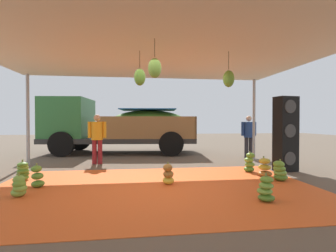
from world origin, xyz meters
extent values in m
plane|color=brown|center=(0.00, 3.00, 0.00)|extent=(40.00, 40.00, 0.00)
cube|color=#E05B23|center=(0.00, 0.00, 0.01)|extent=(6.77, 4.34, 0.01)
cylinder|color=#9EA0A5|center=(-3.80, 3.30, 1.45)|extent=(0.10, 0.10, 2.90)
cylinder|color=#9EA0A5|center=(3.80, 3.30, 1.45)|extent=(0.10, 0.10, 2.90)
cube|color=beige|center=(0.00, 0.00, 2.93)|extent=(8.00, 7.00, 0.06)
cylinder|color=#4C422D|center=(-0.31, 0.21, 2.72)|extent=(0.01, 0.01, 0.36)
ellipsoid|color=#518428|center=(-0.31, 0.21, 2.34)|extent=(0.24, 0.24, 0.36)
cylinder|color=#4C422D|center=(1.58, 0.01, 2.71)|extent=(0.01, 0.01, 0.39)
ellipsoid|color=#60932D|center=(1.58, 0.01, 2.31)|extent=(0.24, 0.24, 0.36)
cylinder|color=#4C422D|center=(-0.06, -0.61, 2.73)|extent=(0.01, 0.01, 0.34)
ellipsoid|color=#6B9E38|center=(-0.06, -0.61, 2.36)|extent=(0.24, 0.24, 0.36)
ellipsoid|color=#75A83D|center=(-2.55, -0.26, 0.09)|extent=(0.35, 0.35, 0.16)
ellipsoid|color=#75A83D|center=(-2.51, -0.28, 0.17)|extent=(0.25, 0.25, 0.16)
ellipsoid|color=#60932D|center=(-2.52, -0.28, 0.24)|extent=(0.30, 0.30, 0.16)
ellipsoid|color=#75A83D|center=(-2.55, -0.24, 0.32)|extent=(0.30, 0.30, 0.16)
cylinder|color=olive|center=(-2.54, -0.27, 0.38)|extent=(0.04, 0.04, 0.12)
ellipsoid|color=#477523|center=(2.95, 0.26, 0.09)|extent=(0.44, 0.44, 0.17)
ellipsoid|color=#6B9E38|center=(2.95, 0.27, 0.20)|extent=(0.40, 0.40, 0.17)
ellipsoid|color=#60932D|center=(2.91, 0.25, 0.30)|extent=(0.31, 0.31, 0.17)
ellipsoid|color=#60932D|center=(2.89, 0.25, 0.40)|extent=(0.34, 0.34, 0.17)
cylinder|color=olive|center=(2.92, 0.24, 0.46)|extent=(0.04, 0.04, 0.12)
ellipsoid|color=#518428|center=(2.69, 1.35, 0.08)|extent=(0.38, 0.38, 0.15)
ellipsoid|color=#6B9E38|center=(2.72, 1.36, 0.21)|extent=(0.37, 0.37, 0.15)
ellipsoid|color=#6B9E38|center=(2.68, 1.35, 0.34)|extent=(0.33, 0.33, 0.15)
ellipsoid|color=#60932D|center=(2.73, 1.35, 0.46)|extent=(0.31, 0.31, 0.15)
cylinder|color=olive|center=(2.71, 1.34, 0.52)|extent=(0.04, 0.04, 0.12)
ellipsoid|color=#60932D|center=(-3.06, 1.11, 0.07)|extent=(0.41, 0.41, 0.13)
ellipsoid|color=#477523|center=(-3.06, 1.15, 0.15)|extent=(0.39, 0.39, 0.13)
ellipsoid|color=#518428|center=(-3.04, 1.12, 0.22)|extent=(0.33, 0.33, 0.13)
ellipsoid|color=#75A83D|center=(-3.06, 1.15, 0.30)|extent=(0.35, 0.35, 0.13)
ellipsoid|color=#518428|center=(-3.04, 1.10, 0.38)|extent=(0.33, 0.33, 0.13)
cylinder|color=olive|center=(-3.06, 1.12, 0.44)|extent=(0.04, 0.04, 0.12)
ellipsoid|color=#518428|center=(-2.45, 0.39, 0.08)|extent=(0.36, 0.36, 0.14)
ellipsoid|color=#60932D|center=(-2.46, 0.42, 0.24)|extent=(0.32, 0.32, 0.14)
ellipsoid|color=#60932D|center=(-2.48, 0.40, 0.40)|extent=(0.27, 0.27, 0.14)
cylinder|color=olive|center=(-2.47, 0.39, 0.46)|extent=(0.04, 0.04, 0.12)
ellipsoid|color=gold|center=(0.31, 0.28, 0.09)|extent=(0.33, 0.33, 0.17)
ellipsoid|color=#996628|center=(0.31, 0.25, 0.24)|extent=(0.26, 0.26, 0.17)
ellipsoid|color=#996628|center=(0.29, 0.24, 0.38)|extent=(0.29, 0.29, 0.17)
cylinder|color=olive|center=(0.30, 0.27, 0.44)|extent=(0.04, 0.04, 0.12)
ellipsoid|color=#477523|center=(1.84, -1.10, 0.07)|extent=(0.35, 0.35, 0.12)
ellipsoid|color=#75A83D|center=(1.84, -1.06, 0.17)|extent=(0.29, 0.29, 0.12)
ellipsoid|color=#6B9E38|center=(1.85, -1.08, 0.27)|extent=(0.35, 0.35, 0.12)
ellipsoid|color=#60932D|center=(1.87, -1.06, 0.38)|extent=(0.28, 0.28, 0.12)
cylinder|color=olive|center=(1.84, -1.08, 0.44)|extent=(0.04, 0.04, 0.12)
ellipsoid|color=#996628|center=(2.84, 0.76, 0.08)|extent=(0.44, 0.44, 0.14)
ellipsoid|color=gold|center=(2.83, 0.76, 0.24)|extent=(0.44, 0.44, 0.14)
ellipsoid|color=gold|center=(2.82, 0.76, 0.40)|extent=(0.36, 0.36, 0.14)
cylinder|color=olive|center=(2.81, 0.78, 0.46)|extent=(0.04, 0.04, 0.12)
cube|color=#2D2D2D|center=(-1.04, 6.11, 0.60)|extent=(6.59, 3.05, 0.20)
cube|color=#2D6B33|center=(-3.33, 6.32, 1.55)|extent=(1.99, 2.43, 1.70)
cube|color=#232D38|center=(-4.23, 6.40, 1.89)|extent=(0.21, 1.97, 0.75)
cube|color=olive|center=(0.06, 4.80, 1.15)|extent=(3.95, 0.44, 0.90)
cube|color=olive|center=(0.28, 7.19, 1.15)|extent=(3.95, 0.44, 0.90)
cube|color=olive|center=(2.10, 5.82, 1.15)|extent=(0.31, 2.47, 0.90)
ellipsoid|color=#477523|center=(0.17, 6.00, 1.30)|extent=(3.66, 2.39, 1.20)
cube|color=#19569E|center=(0.17, 6.00, 1.92)|extent=(2.54, 2.09, 0.04)
cylinder|color=black|center=(-3.31, 5.17, 0.50)|extent=(1.02, 0.37, 1.00)
cylinder|color=black|center=(-3.10, 7.44, 0.50)|extent=(1.02, 0.37, 1.00)
cylinder|color=black|center=(1.02, 4.78, 0.50)|extent=(1.02, 0.37, 1.00)
cylinder|color=black|center=(1.23, 7.04, 0.50)|extent=(1.02, 0.37, 1.00)
cylinder|color=maroon|center=(-1.74, 3.26, 0.40)|extent=(0.15, 0.15, 0.79)
cylinder|color=maroon|center=(-1.56, 3.26, 0.40)|extent=(0.15, 0.15, 0.79)
cylinder|color=orange|center=(-1.65, 3.26, 1.09)|extent=(0.36, 0.36, 0.60)
cylinder|color=orange|center=(-1.89, 3.26, 1.13)|extent=(0.12, 0.12, 0.53)
cylinder|color=orange|center=(-1.41, 3.26, 1.13)|extent=(0.12, 0.12, 0.53)
sphere|color=tan|center=(-1.65, 3.26, 1.52)|extent=(0.22, 0.22, 0.22)
cylinder|color=#26262D|center=(3.80, 3.90, 0.39)|extent=(0.15, 0.15, 0.79)
cylinder|color=#26262D|center=(3.98, 3.90, 0.39)|extent=(0.15, 0.15, 0.79)
cylinder|color=navy|center=(3.89, 3.90, 1.09)|extent=(0.36, 0.36, 0.59)
cylinder|color=navy|center=(3.65, 3.90, 1.12)|extent=(0.12, 0.12, 0.53)
cylinder|color=navy|center=(4.13, 3.90, 1.12)|extent=(0.12, 0.12, 0.53)
sphere|color=tan|center=(3.89, 3.90, 1.51)|extent=(0.21, 0.21, 0.21)
cube|color=black|center=(3.79, 1.38, 0.38)|extent=(0.63, 0.49, 0.76)
cylinder|color=#383838|center=(3.79, 1.17, 0.38)|extent=(0.36, 0.08, 0.37)
cube|color=black|center=(3.79, 1.38, 1.14)|extent=(0.63, 0.49, 0.76)
cylinder|color=#383838|center=(3.79, 1.17, 1.14)|extent=(0.36, 0.08, 0.37)
cube|color=black|center=(3.79, 1.38, 1.81)|extent=(0.63, 0.49, 0.57)
cylinder|color=#383838|center=(3.79, 1.17, 1.81)|extent=(0.36, 0.08, 0.37)
camera|label=1|loc=(-0.41, -5.16, 1.39)|focal=26.74mm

